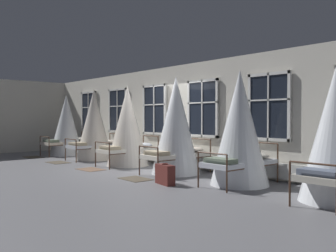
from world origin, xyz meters
name	(u,v)px	position (x,y,z in m)	size (l,w,h in m)	color
ground	(147,170)	(0.00, 0.00, 0.00)	(29.06, 29.06, 0.00)	slate
back_wall_with_windows	(179,116)	(0.00, 1.24, 1.53)	(15.53, 0.10, 3.06)	beige
window_bank	(176,135)	(0.00, 1.12, 0.94)	(11.89, 0.10, 2.47)	black
cot_first	(66,126)	(-5.32, 0.12, 1.15)	(1.29, 1.86, 2.37)	#4C3323
cot_second	(94,125)	(-3.21, 0.15, 1.21)	(1.29, 1.85, 2.48)	#4C3323
cot_third	(128,127)	(-1.11, 0.11, 1.19)	(1.29, 1.84, 2.45)	#4C3323
cot_fourth	(176,126)	(1.06, 0.13, 1.24)	(1.29, 1.86, 2.56)	#4C3323
cot_fifth	(240,129)	(3.18, 0.10, 1.23)	(1.29, 1.84, 2.53)	#4C3323
rug_first	(33,157)	(-5.37, -1.19, 0.01)	(0.80, 0.56, 0.01)	brown
rug_second	(58,162)	(-3.22, -1.19, 0.01)	(0.80, 0.56, 0.01)	brown
rug_third	(91,169)	(-1.07, -1.19, 0.01)	(0.80, 0.56, 0.01)	brown
rug_fourth	(135,179)	(1.07, -1.19, 0.01)	(0.80, 0.56, 0.01)	brown
suitcase_dark	(165,174)	(2.07, -1.11, 0.22)	(0.59, 0.31, 0.47)	#5B231E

